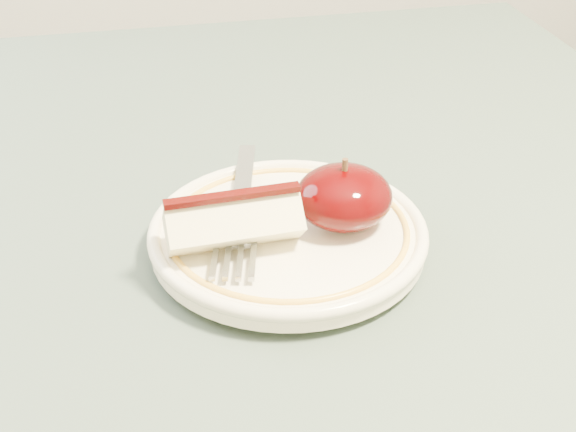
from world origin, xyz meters
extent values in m
cylinder|color=brown|center=(0.40, 0.40, 0.35)|extent=(0.05, 0.05, 0.71)
cube|color=#3B4943|center=(0.00, 0.00, 0.73)|extent=(0.90, 0.90, 0.04)
cylinder|color=#EDE1C6|center=(0.07, -0.02, 0.75)|extent=(0.10, 0.10, 0.01)
cylinder|color=#EDE1C6|center=(0.07, -0.02, 0.76)|extent=(0.18, 0.18, 0.01)
torus|color=#EDE1C6|center=(0.07, -0.02, 0.77)|extent=(0.18, 0.18, 0.01)
torus|color=gold|center=(0.07, -0.02, 0.77)|extent=(0.16, 0.16, 0.00)
ellipsoid|color=black|center=(0.11, -0.02, 0.79)|extent=(0.06, 0.06, 0.04)
cylinder|color=#472D19|center=(0.11, -0.02, 0.81)|extent=(0.00, 0.00, 0.01)
cube|color=#FDF2BA|center=(0.03, -0.03, 0.79)|extent=(0.09, 0.04, 0.04)
cube|color=#2E0201|center=(0.03, -0.03, 0.81)|extent=(0.08, 0.01, 0.00)
cube|color=gray|center=(0.05, 0.05, 0.77)|extent=(0.03, 0.09, 0.00)
cube|color=gray|center=(0.04, 0.00, 0.77)|extent=(0.01, 0.03, 0.00)
cube|color=gray|center=(0.04, -0.03, 0.77)|extent=(0.03, 0.03, 0.00)
cube|color=gray|center=(0.04, -0.06, 0.77)|extent=(0.01, 0.04, 0.00)
cube|color=gray|center=(0.03, -0.05, 0.77)|extent=(0.01, 0.04, 0.00)
cube|color=gray|center=(0.03, -0.05, 0.77)|extent=(0.01, 0.04, 0.00)
cube|color=gray|center=(0.02, -0.05, 0.77)|extent=(0.01, 0.04, 0.00)
camera|label=1|loc=(-0.02, -0.45, 1.06)|focal=50.00mm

